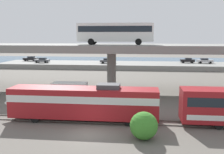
{
  "coord_description": "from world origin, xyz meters",
  "views": [
    {
      "loc": [
        5.04,
        -24.13,
        9.26
      ],
      "look_at": [
        0.35,
        17.55,
        2.87
      ],
      "focal_mm": 43.05,
      "sensor_mm": 36.0,
      "label": 1
    }
  ],
  "objects": [
    {
      "name": "parked_car_2",
      "position": [
        -24.74,
        53.17,
        2.17
      ],
      "size": [
        4.38,
        1.91,
        1.5
      ],
      "rotation": [
        0.0,
        0.0,
        3.14
      ],
      "color": "#515459",
      "rests_on": "pier_parking_lot"
    },
    {
      "name": "train_locomotive",
      "position": [
        -2.07,
        4.0,
        2.19
      ],
      "size": [
        17.35,
        3.04,
        4.18
      ],
      "rotation": [
        0.0,
        0.0,
        3.14
      ],
      "color": "maroon",
      "rests_on": "ground_plane"
    },
    {
      "name": "highway_overpass",
      "position": [
        0.0,
        20.0,
        7.19
      ],
      "size": [
        96.0,
        11.69,
        7.91
      ],
      "color": "gray",
      "rests_on": "ground_plane"
    },
    {
      "name": "service_truck_west",
      "position": [
        -3.78,
        10.7,
        1.64
      ],
      "size": [
        6.8,
        2.46,
        3.04
      ],
      "color": "#B7B7BC",
      "rests_on": "ground_plane"
    },
    {
      "name": "shrub_right",
      "position": [
        5.29,
        -0.72,
        1.27
      ],
      "size": [
        2.54,
        2.54,
        2.54
      ],
      "primitive_type": "sphere",
      "color": "#397D29",
      "rests_on": "ground_plane"
    },
    {
      "name": "parked_car_0",
      "position": [
        -30.52,
        58.31,
        2.17
      ],
      "size": [
        4.44,
        1.9,
        1.5
      ],
      "rotation": [
        0.0,
        0.0,
        3.14
      ],
      "color": "black",
      "rests_on": "pier_parking_lot"
    },
    {
      "name": "transit_bus_on_overpass",
      "position": [
        0.74,
        18.96,
        9.97
      ],
      "size": [
        12.0,
        2.68,
        3.4
      ],
      "color": "silver",
      "rests_on": "highway_overpass"
    },
    {
      "name": "rail_strip_near",
      "position": [
        0.0,
        3.25,
        0.06
      ],
      "size": [
        110.0,
        0.12,
        0.12
      ],
      "primitive_type": "cube",
      "color": "#59544C",
      "rests_on": "ground_plane"
    },
    {
      "name": "pier_parking_lot",
      "position": [
        0.0,
        55.0,
        0.7
      ],
      "size": [
        74.2,
        13.62,
        1.39
      ],
      "primitive_type": "cube",
      "color": "gray",
      "rests_on": "ground_plane"
    },
    {
      "name": "parked_car_4",
      "position": [
        23.31,
        56.72,
        2.17
      ],
      "size": [
        4.58,
        1.9,
        1.5
      ],
      "color": "#B7B7BC",
      "rests_on": "pier_parking_lot"
    },
    {
      "name": "parked_car_1",
      "position": [
        -4.96,
        53.47,
        2.17
      ],
      "size": [
        4.48,
        1.85,
        1.5
      ],
      "color": "#515459",
      "rests_on": "pier_parking_lot"
    },
    {
      "name": "ground_plane",
      "position": [
        0.0,
        0.0,
        0.0
      ],
      "size": [
        260.0,
        260.0,
        0.0
      ],
      "primitive_type": "plane",
      "color": "#605B54"
    },
    {
      "name": "parked_car_3",
      "position": [
        18.53,
        57.72,
        2.17
      ],
      "size": [
        4.11,
        1.95,
        1.5
      ],
      "rotation": [
        0.0,
        0.0,
        3.14
      ],
      "color": "black",
      "rests_on": "pier_parking_lot"
    },
    {
      "name": "harbor_water",
      "position": [
        0.0,
        78.0,
        0.0
      ],
      "size": [
        140.0,
        36.0,
        0.01
      ],
      "primitive_type": "cube",
      "color": "#385B7A",
      "rests_on": "ground_plane"
    },
    {
      "name": "rail_strip_far",
      "position": [
        0.0,
        4.75,
        0.06
      ],
      "size": [
        110.0,
        0.12,
        0.12
      ],
      "primitive_type": "cube",
      "color": "#59544C",
      "rests_on": "ground_plane"
    }
  ]
}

